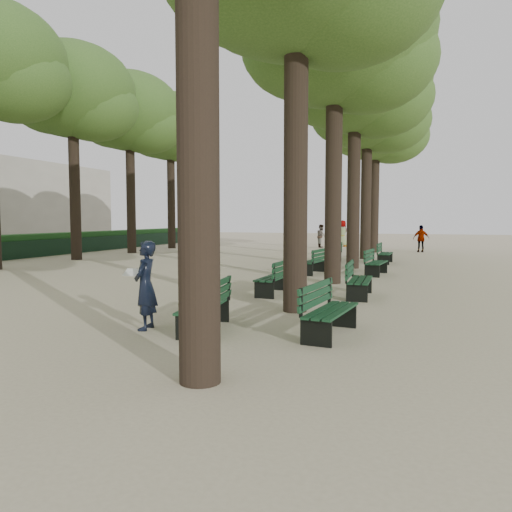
% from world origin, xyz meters
% --- Properties ---
extents(ground, '(120.00, 120.00, 0.00)m').
position_xyz_m(ground, '(0.00, 0.00, 0.00)').
color(ground, '#C4B794').
rests_on(ground, ground).
extents(tree_central_2, '(6.00, 6.00, 9.95)m').
position_xyz_m(tree_central_2, '(1.50, 8.00, 7.65)').
color(tree_central_2, '#33261C').
rests_on(tree_central_2, ground).
extents(tree_central_3, '(6.00, 6.00, 9.95)m').
position_xyz_m(tree_central_3, '(1.50, 13.00, 7.65)').
color(tree_central_3, '#33261C').
rests_on(tree_central_3, ground).
extents(tree_central_4, '(6.00, 6.00, 9.95)m').
position_xyz_m(tree_central_4, '(1.50, 18.00, 7.65)').
color(tree_central_4, '#33261C').
rests_on(tree_central_4, ground).
extents(tree_central_5, '(6.00, 6.00, 9.95)m').
position_xyz_m(tree_central_5, '(1.50, 23.00, 7.65)').
color(tree_central_5, '#33261C').
rests_on(tree_central_5, ground).
extents(tree_far_3, '(6.00, 6.00, 10.45)m').
position_xyz_m(tree_far_3, '(-12.00, 13.00, 8.14)').
color(tree_far_3, '#33261C').
rests_on(tree_far_3, ground).
extents(tree_far_4, '(6.00, 6.00, 10.45)m').
position_xyz_m(tree_far_4, '(-12.00, 18.00, 8.14)').
color(tree_far_4, '#33261C').
rests_on(tree_far_4, ground).
extents(tree_far_5, '(6.00, 6.00, 10.45)m').
position_xyz_m(tree_far_5, '(-12.00, 23.00, 8.14)').
color(tree_far_5, '#33261C').
rests_on(tree_far_5, ground).
extents(bench_left_0, '(0.78, 1.86, 0.92)m').
position_xyz_m(bench_left_0, '(0.37, 0.67, 0.27)').
color(bench_left_0, black).
rests_on(bench_left_0, ground).
extents(bench_left_1, '(0.62, 1.82, 0.92)m').
position_xyz_m(bench_left_1, '(0.37, 5.23, 0.27)').
color(bench_left_1, black).
rests_on(bench_left_1, ground).
extents(bench_left_2, '(0.78, 1.85, 0.92)m').
position_xyz_m(bench_left_2, '(0.37, 10.45, 0.27)').
color(bench_left_2, black).
rests_on(bench_left_2, ground).
extents(bench_left_3, '(0.62, 1.81, 0.92)m').
position_xyz_m(bench_left_3, '(0.37, 15.14, 0.27)').
color(bench_left_3, black).
rests_on(bench_left_3, ground).
extents(bench_right_0, '(0.79, 1.86, 0.92)m').
position_xyz_m(bench_right_0, '(2.63, 0.95, 0.27)').
color(bench_right_0, black).
rests_on(bench_right_0, ground).
extents(bench_right_1, '(0.62, 1.81, 0.92)m').
position_xyz_m(bench_right_1, '(2.63, 5.44, 0.27)').
color(bench_right_1, black).
rests_on(bench_right_1, ground).
extents(bench_right_2, '(0.75, 1.85, 0.92)m').
position_xyz_m(bench_right_2, '(2.63, 10.74, 0.27)').
color(bench_right_2, black).
rests_on(bench_right_2, ground).
extents(bench_right_3, '(0.64, 1.82, 0.92)m').
position_xyz_m(bench_right_3, '(2.63, 15.62, 0.27)').
color(bench_right_3, black).
rests_on(bench_right_3, ground).
extents(man_with_map, '(0.65, 0.70, 1.64)m').
position_xyz_m(man_with_map, '(-0.68, 0.40, 0.82)').
color(man_with_map, black).
rests_on(man_with_map, ground).
extents(pedestrian_c, '(1.00, 0.49, 1.63)m').
position_xyz_m(pedestrian_c, '(4.20, 23.97, 0.81)').
color(pedestrian_c, '#262628').
rests_on(pedestrian_c, ground).
extents(pedestrian_d, '(0.99, 0.58, 1.90)m').
position_xyz_m(pedestrian_d, '(-1.17, 28.48, 0.95)').
color(pedestrian_d, '#262628').
rests_on(pedestrian_d, ground).
extents(pedestrian_a, '(0.61, 0.85, 1.62)m').
position_xyz_m(pedestrian_a, '(-2.41, 26.89, 0.81)').
color(pedestrian_a, '#262628').
rests_on(pedestrian_a, ground).
extents(pedestrian_e, '(1.44, 1.56, 1.89)m').
position_xyz_m(pedestrian_e, '(-9.13, 19.73, 0.94)').
color(pedestrian_e, '#262628').
rests_on(pedestrian_e, ground).
extents(building_far, '(12.00, 16.00, 7.00)m').
position_xyz_m(building_far, '(-33.00, 30.00, 3.50)').
color(building_far, '#B7B2A3').
rests_on(building_far, ground).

